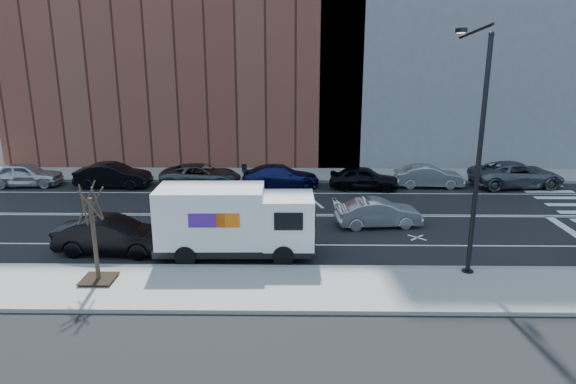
{
  "coord_description": "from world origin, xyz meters",
  "views": [
    {
      "loc": [
        0.28,
        -25.81,
        8.43
      ],
      "look_at": [
        -0.06,
        -0.46,
        1.4
      ],
      "focal_mm": 32.0,
      "sensor_mm": 36.0,
      "label": 1
    }
  ],
  "objects_px": {
    "far_parked_a": "(25,174)",
    "far_parked_b": "(113,175)",
    "driving_sedan": "(378,213)",
    "fedex_van": "(234,221)"
  },
  "relations": [
    {
      "from": "far_parked_b",
      "to": "driving_sedan",
      "type": "bearing_deg",
      "value": -113.03
    },
    {
      "from": "fedex_van",
      "to": "far_parked_b",
      "type": "bearing_deg",
      "value": 127.76
    },
    {
      "from": "far_parked_a",
      "to": "driving_sedan",
      "type": "xyz_separation_m",
      "value": [
        21.35,
        -7.47,
        -0.08
      ]
    },
    {
      "from": "fedex_van",
      "to": "far_parked_a",
      "type": "distance_m",
      "value": 18.61
    },
    {
      "from": "fedex_van",
      "to": "driving_sedan",
      "type": "height_order",
      "value": "fedex_van"
    },
    {
      "from": "far_parked_a",
      "to": "driving_sedan",
      "type": "height_order",
      "value": "far_parked_a"
    },
    {
      "from": "far_parked_a",
      "to": "far_parked_b",
      "type": "bearing_deg",
      "value": -95.63
    },
    {
      "from": "far_parked_b",
      "to": "driving_sedan",
      "type": "distance_m",
      "value": 17.26
    },
    {
      "from": "far_parked_a",
      "to": "far_parked_b",
      "type": "height_order",
      "value": "far_parked_b"
    },
    {
      "from": "fedex_van",
      "to": "far_parked_a",
      "type": "height_order",
      "value": "fedex_van"
    }
  ]
}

